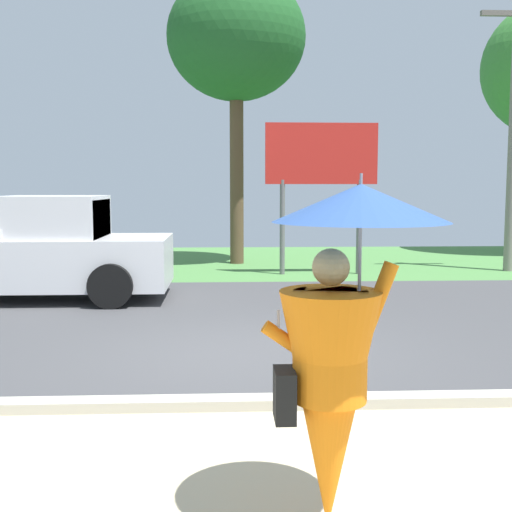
{
  "coord_description": "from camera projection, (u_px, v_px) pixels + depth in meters",
  "views": [
    {
      "loc": [
        -0.23,
        -7.89,
        2.06
      ],
      "look_at": [
        0.19,
        1.0,
        1.1
      ],
      "focal_mm": 45.8,
      "sensor_mm": 36.0,
      "label": 1
    }
  ],
  "objects": [
    {
      "name": "tree_center_back",
      "position": [
        236.0,
        39.0,
        16.82
      ],
      "size": [
        3.58,
        3.58,
        7.51
      ],
      "color": "brown",
      "rests_on": "ground_plane"
    },
    {
      "name": "ground_plane",
      "position": [
        239.0,
        311.0,
        11.0
      ],
      "size": [
        40.0,
        22.0,
        0.2
      ],
      "color": "#424244"
    },
    {
      "name": "pickup_truck",
      "position": [
        27.0,
        252.0,
        11.87
      ],
      "size": [
        5.2,
        2.28,
        1.88
      ],
      "rotation": [
        0.0,
        0.0,
        -0.13
      ],
      "color": "silver",
      "rests_on": "ground_plane"
    },
    {
      "name": "monk_pedestrian",
      "position": [
        337.0,
        348.0,
        3.82
      ],
      "size": [
        1.09,
        1.03,
        2.13
      ],
      "rotation": [
        0.0,
        0.0,
        -0.03
      ],
      "color": "orange",
      "rests_on": "ground_plane"
    },
    {
      "name": "roadside_billboard",
      "position": [
        321.0,
        165.0,
        15.05
      ],
      "size": [
        2.6,
        0.12,
        3.5
      ],
      "color": "slate",
      "rests_on": "ground_plane"
    }
  ]
}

